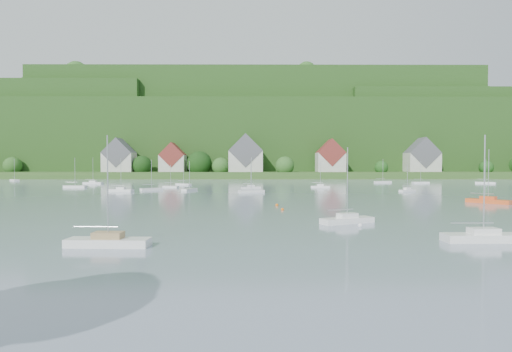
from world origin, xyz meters
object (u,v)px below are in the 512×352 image
(near_sailboat_4, at_px, (483,236))
(near_sailboat_3, at_px, (347,219))
(near_sailboat_5, at_px, (488,200))
(near_sailboat_2, at_px, (108,241))

(near_sailboat_4, bearing_deg, near_sailboat_3, 127.95)
(near_sailboat_4, relative_size, near_sailboat_5, 0.99)
(near_sailboat_2, relative_size, near_sailboat_3, 1.05)
(near_sailboat_3, bearing_deg, near_sailboat_5, 14.83)
(near_sailboat_2, xyz_separation_m, near_sailboat_5, (49.62, 35.76, 0.01))
(near_sailboat_2, bearing_deg, near_sailboat_4, 6.21)
(near_sailboat_3, distance_m, near_sailboat_5, 36.59)
(near_sailboat_2, bearing_deg, near_sailboat_3, 33.42)
(near_sailboat_2, relative_size, near_sailboat_4, 0.98)
(near_sailboat_5, bearing_deg, near_sailboat_2, -96.33)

